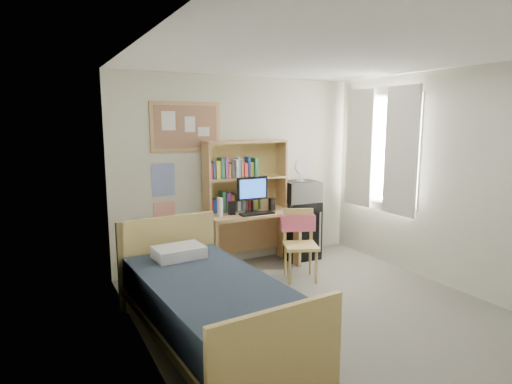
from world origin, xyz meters
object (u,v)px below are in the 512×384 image
mini_fridge (299,229)px  speaker_left (232,208)px  bed (211,311)px  bulletin_board (186,127)px  speaker_right (272,204)px  desk_chair (301,245)px  desk_fan (301,170)px  desk (250,240)px  monitor (252,195)px  microwave (300,191)px

mini_fridge → speaker_left: (-1.14, -0.12, 0.45)m
bed → speaker_left: size_ratio=11.95×
bulletin_board → speaker_right: (1.07, -0.38, -1.05)m
desk_chair → desk_fan: desk_fan is taller
desk_chair → speaker_right: speaker_right is taller
bed → desk_fan: size_ratio=6.85×
desk → desk_chair: bearing=-62.4°
desk_chair → speaker_left: (-0.65, 0.65, 0.43)m
desk → monitor: bearing=-90.0°
speaker_right → desk: bearing=168.7°
speaker_right → desk_fan: (0.53, 0.11, 0.43)m
speaker_left → microwave: size_ratio=0.35×
bulletin_board → speaker_right: bulletin_board is taller
bulletin_board → mini_fridge: (1.61, -0.25, -1.50)m
desk_fan → microwave: bearing=0.0°
mini_fridge → desk_fan: desk_fan is taller
bulletin_board → desk: size_ratio=0.75×
mini_fridge → speaker_right: size_ratio=4.87×
microwave → mini_fridge: bearing=90.0°
monitor → speaker_left: size_ratio=2.61×
speaker_left → mini_fridge: bearing=7.1°
desk_fan → speaker_left: bearing=-171.9°
monitor → microwave: (0.83, 0.11, -0.02)m
speaker_right → microwave: 0.56m
bulletin_board → monitor: bulletin_board is taller
mini_fridge → speaker_left: speaker_left is taller
desk_chair → speaker_right: bearing=116.9°
bed → desk_fan: desk_fan is taller
bulletin_board → monitor: bearing=-26.1°
bulletin_board → speaker_right: size_ratio=5.44×
bulletin_board → bed: (-0.47, -1.94, -1.63)m
desk → microwave: 1.03m
mini_fridge → bed: size_ratio=0.40×
microwave → bed: bearing=-138.0°
bulletin_board → speaker_left: 1.21m
mini_fridge → bed: mini_fridge is taller
speaker_right → microwave: size_ratio=0.34×
desk_chair → microwave: 1.05m
desk → bed: 2.05m
microwave → desk_fan: desk_fan is taller
bulletin_board → speaker_right: bearing=-19.7°
mini_fridge → monitor: 1.03m
desk_chair → speaker_left: size_ratio=5.00×
speaker_right → desk_fan: size_ratio=0.56×
monitor → speaker_right: 0.33m
desk → speaker_right: bearing=-11.3°
bed → microwave: 2.75m
bed → speaker_right: bearing=41.8°
desk → bed: (-1.24, -1.62, -0.10)m
bed → monitor: bearing=48.0°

